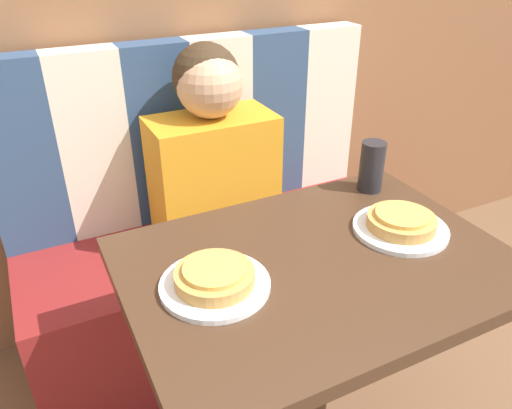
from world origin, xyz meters
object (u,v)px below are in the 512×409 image
(plate_right, at_px, (400,229))
(pizza_left, at_px, (215,276))
(person, at_px, (212,149))
(pizza_right, at_px, (402,220))
(plate_left, at_px, (215,285))
(drinking_cup, at_px, (372,166))

(plate_right, relative_size, pizza_left, 1.38)
(person, xyz_separation_m, pizza_right, (0.24, -0.60, 0.00))
(person, height_order, plate_left, person)
(plate_right, height_order, drinking_cup, drinking_cup)
(plate_right, distance_m, drinking_cup, 0.23)
(person, distance_m, drinking_cup, 0.50)
(person, bearing_deg, plate_left, -111.51)
(drinking_cup, bearing_deg, pizza_left, -159.16)
(person, height_order, drinking_cup, person)
(plate_right, relative_size, drinking_cup, 1.62)
(person, distance_m, pizza_right, 0.65)
(person, relative_size, plate_left, 2.80)
(plate_left, relative_size, plate_right, 1.00)
(plate_right, bearing_deg, drinking_cup, 72.04)
(plate_left, xyz_separation_m, pizza_right, (0.48, 0.00, 0.02))
(person, distance_m, plate_right, 0.65)
(pizza_left, bearing_deg, plate_left, 180.00)
(pizza_left, relative_size, pizza_right, 1.00)
(pizza_left, height_order, pizza_right, same)
(pizza_left, xyz_separation_m, drinking_cup, (0.54, 0.21, 0.04))
(person, height_order, pizza_right, person)
(person, height_order, pizza_left, person)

